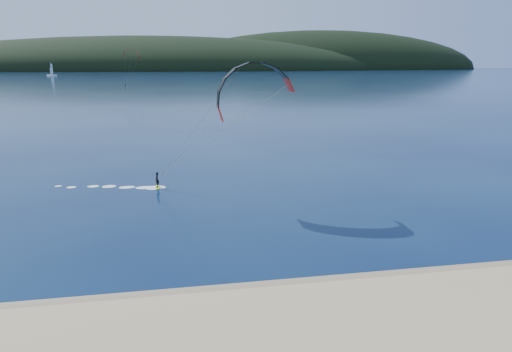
# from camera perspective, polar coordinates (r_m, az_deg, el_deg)

# --- Properties ---
(wet_sand) EXTENTS (220.00, 2.50, 0.10)m
(wet_sand) POSITION_cam_1_polar(r_m,az_deg,el_deg) (22.30, -8.06, -16.63)
(wet_sand) COLOR #897350
(wet_sand) RESTS_ON ground
(headland) EXTENTS (1200.00, 310.00, 140.00)m
(headland) POSITION_cam_1_polar(r_m,az_deg,el_deg) (759.82, -9.51, 14.31)
(headland) COLOR black
(headland) RESTS_ON ground
(kitesurfer_near) EXTENTS (22.87, 9.39, 13.12)m
(kitesurfer_near) POSITION_cam_1_polar(r_m,az_deg,el_deg) (33.92, -1.28, 9.56)
(kitesurfer_near) COLOR #B4E21A
(kitesurfer_near) RESTS_ON ground
(kitesurfer_far) EXTENTS (9.25, 7.05, 17.12)m
(kitesurfer_far) POSITION_cam_1_polar(r_m,az_deg,el_deg) (216.19, -16.92, 15.36)
(kitesurfer_far) COLOR #B4E21A
(kitesurfer_far) RESTS_ON ground
(sailboat) EXTENTS (9.36, 5.78, 13.02)m
(sailboat) POSITION_cam_1_polar(r_m,az_deg,el_deg) (439.98, -26.45, 12.44)
(sailboat) COLOR white
(sailboat) RESTS_ON ground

